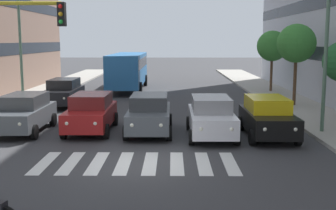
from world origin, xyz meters
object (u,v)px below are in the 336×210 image
car_row2_0 (64,92)px  street_lamp_right (27,28)px  car_1 (211,117)px  car_2 (149,114)px  street_tree_3 (272,46)px  car_3 (91,112)px  bus_behind_traffic (128,68)px  street_lamp_left (318,28)px  car_4 (24,113)px  car_0 (267,117)px  street_tree_2 (296,44)px

car_row2_0 → street_lamp_right: 4.49m
car_1 → car_row2_0: size_ratio=1.00×
car_2 → street_tree_3: 17.73m
car_3 → bus_behind_traffic: size_ratio=0.42×
car_2 → car_row2_0: same height
car_1 → car_row2_0: (8.51, -8.68, 0.00)m
car_1 → street_lamp_left: bearing=-173.5°
street_lamp_left → street_lamp_right: street_lamp_right is taller
car_row2_0 → street_lamp_right: street_lamp_right is taller
street_lamp_left → street_lamp_right: (14.79, -6.93, 0.20)m
street_tree_3 → car_row2_0: bearing=26.1°
car_4 → car_row2_0: same height
car_0 → car_1: size_ratio=1.00×
car_4 → street_lamp_left: street_lamp_left is taller
street_lamp_right → car_0: bearing=149.4°
bus_behind_traffic → street_lamp_left: street_lamp_left is taller
street_tree_3 → car_1: bearing=68.8°
car_3 → street_lamp_right: 8.95m
car_0 → car_3: (7.76, -1.09, 0.00)m
street_lamp_left → street_tree_2: size_ratio=1.50×
car_3 → street_tree_2: (-11.25, -7.33, 3.03)m
car_3 → car_2: bearing=173.0°
car_0 → street_lamp_left: size_ratio=0.60×
car_row2_0 → street_lamp_right: (1.72, 1.23, 3.96)m
street_lamp_left → street_tree_2: 8.02m
street_lamp_right → street_tree_2: bearing=-176.7°
car_0 → street_lamp_left: 4.36m
car_4 → car_0: bearing=175.1°
car_0 → street_lamp_right: (12.63, -7.48, 3.96)m
car_2 → car_3: (2.67, -0.33, 0.00)m
car_0 → car_1: (2.40, -0.02, 0.00)m
bus_behind_traffic → street_lamp_left: bearing=119.8°
car_0 → bus_behind_traffic: size_ratio=0.42×
car_2 → street_tree_2: size_ratio=0.89×
car_4 → car_1: bearing=173.8°
car_4 → street_tree_3: size_ratio=0.94×
street_lamp_right → car_2: bearing=138.3°
car_1 → car_0: bearing=179.5°
car_4 → street_tree_2: bearing=-152.3°
car_4 → car_2: bearing=178.4°
car_1 → street_lamp_right: 13.26m
car_0 → car_1: 2.40m
street_tree_2 → car_1: bearing=54.9°
street_lamp_left → car_1: bearing=6.5°
street_lamp_left → car_4: bearing=-1.7°
bus_behind_traffic → street_tree_3: 11.81m
car_1 → street_lamp_left: (-4.56, -0.52, 3.75)m
car_0 → car_4: 10.79m
car_3 → bus_behind_traffic: 16.82m
car_2 → street_tree_2: street_tree_2 is taller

